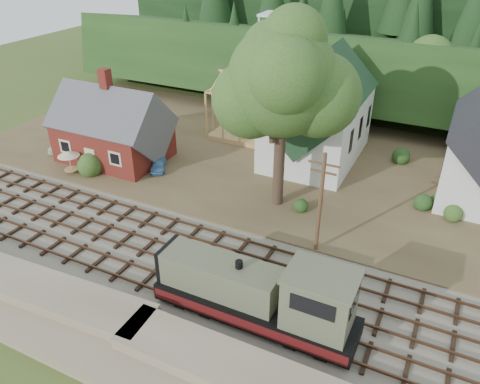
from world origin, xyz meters
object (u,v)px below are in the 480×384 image
at_px(car_blue, 158,164).
at_px(car_green, 65,151).
at_px(patio_set, 68,155).
at_px(locomotive, 262,296).

relative_size(car_blue, car_green, 0.98).
xyz_separation_m(car_blue, patio_set, (-6.94, -4.31, 1.37)).
height_order(locomotive, patio_set, locomotive).
bearing_deg(locomotive, car_green, 156.17).
bearing_deg(car_green, patio_set, -137.75).
bearing_deg(car_blue, car_green, 160.94).
bearing_deg(locomotive, patio_set, 158.53).
height_order(car_blue, car_green, car_blue).
distance_m(car_blue, car_green, 10.34).
height_order(locomotive, car_blue, locomotive).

